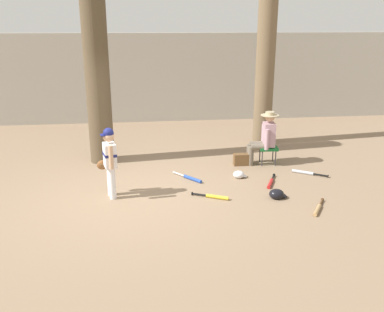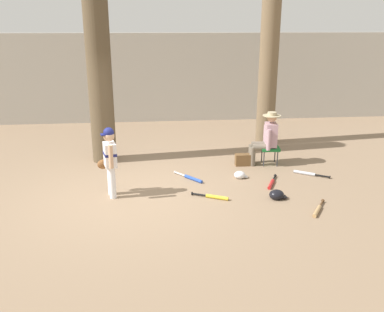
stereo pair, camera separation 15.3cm
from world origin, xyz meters
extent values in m
plane|color=#897056|center=(0.00, 0.00, 0.00)|extent=(60.00, 60.00, 0.00)
cube|color=#ADA89E|center=(0.00, 6.29, 1.38)|extent=(18.00, 0.36, 2.77)
cylinder|color=brown|center=(-0.71, 2.22, 2.81)|extent=(0.54, 0.54, 5.63)
cone|color=brown|center=(-0.71, 2.22, 0.00)|extent=(0.89, 0.89, 0.32)
cylinder|color=brown|center=(3.37, 3.24, 2.75)|extent=(0.48, 0.48, 5.49)
cone|color=brown|center=(3.37, 3.24, 0.00)|extent=(0.66, 0.66, 0.29)
cylinder|color=white|center=(-0.35, -0.03, 0.29)|extent=(0.12, 0.12, 0.58)
cylinder|color=white|center=(-0.40, 0.14, 0.29)|extent=(0.12, 0.12, 0.58)
cube|color=white|center=(-0.37, 0.05, 0.80)|extent=(0.27, 0.34, 0.44)
cube|color=navy|center=(-0.37, 0.05, 0.82)|extent=(0.28, 0.35, 0.05)
sphere|color=tan|center=(-0.37, 0.05, 1.15)|extent=(0.20, 0.20, 0.20)
sphere|color=navy|center=(-0.37, 0.05, 1.21)|extent=(0.19, 0.19, 0.19)
cube|color=navy|center=(-0.46, 0.03, 1.19)|extent=(0.13, 0.16, 0.02)
cylinder|color=tan|center=(-0.34, -0.18, 0.84)|extent=(0.10, 0.10, 0.42)
cylinder|color=tan|center=(-0.46, 0.25, 0.72)|extent=(0.10, 0.10, 0.40)
ellipsoid|color=brown|center=(-0.53, 0.25, 0.56)|extent=(0.24, 0.17, 0.18)
cube|color=#196B2D|center=(3.01, 1.54, 0.38)|extent=(0.44, 0.44, 0.06)
cylinder|color=#333338|center=(2.85, 1.40, 0.19)|extent=(0.02, 0.02, 0.38)
cylinder|color=#333338|center=(2.88, 1.70, 0.19)|extent=(0.02, 0.02, 0.38)
cylinder|color=#333338|center=(3.15, 1.37, 0.19)|extent=(0.02, 0.02, 0.38)
cylinder|color=#333338|center=(3.18, 1.67, 0.19)|extent=(0.02, 0.02, 0.38)
cylinder|color=#6B6051|center=(2.61, 1.48, 0.21)|extent=(0.13, 0.13, 0.43)
cylinder|color=#6B6051|center=(2.63, 1.68, 0.21)|extent=(0.13, 0.13, 0.43)
cylinder|color=#6B6051|center=(2.81, 1.46, 0.43)|extent=(0.41, 0.19, 0.15)
cylinder|color=#6B6051|center=(2.83, 1.66, 0.43)|extent=(0.41, 0.19, 0.15)
cube|color=#B28C99|center=(3.01, 1.54, 0.69)|extent=(0.28, 0.38, 0.52)
cylinder|color=#B28C99|center=(2.91, 1.33, 0.63)|extent=(0.10, 0.10, 0.46)
cylinder|color=#B28C99|center=(2.96, 1.76, 0.63)|extent=(0.10, 0.10, 0.46)
sphere|color=tan|center=(3.01, 1.54, 1.09)|extent=(0.22, 0.22, 0.22)
cylinder|color=tan|center=(3.01, 1.54, 1.12)|extent=(0.40, 0.40, 0.02)
cylinder|color=tan|center=(3.01, 1.54, 1.16)|extent=(0.20, 0.20, 0.09)
cube|color=brown|center=(2.40, 1.52, 0.13)|extent=(0.34, 0.18, 0.26)
cylinder|color=#2347AD|center=(1.20, 0.70, 0.03)|extent=(0.35, 0.42, 0.07)
cylinder|color=silver|center=(0.95, 1.01, 0.03)|extent=(0.22, 0.27, 0.03)
cylinder|color=silver|center=(0.85, 1.14, 0.03)|extent=(0.05, 0.05, 0.06)
cylinder|color=#B7BCC6|center=(3.57, 0.81, 0.03)|extent=(0.41, 0.31, 0.07)
cylinder|color=black|center=(3.88, 0.60, 0.03)|extent=(0.27, 0.19, 0.03)
cylinder|color=black|center=(4.01, 0.51, 0.03)|extent=(0.04, 0.06, 0.06)
cylinder|color=red|center=(2.69, 0.25, 0.03)|extent=(0.25, 0.43, 0.07)
cylinder|color=black|center=(2.85, 0.58, 0.03)|extent=(0.16, 0.28, 0.03)
cylinder|color=black|center=(2.91, 0.72, 0.03)|extent=(0.06, 0.04, 0.06)
cylinder|color=yellow|center=(1.53, -0.28, 0.03)|extent=(0.40, 0.25, 0.07)
cylinder|color=black|center=(1.22, -0.12, 0.03)|extent=(0.26, 0.16, 0.03)
cylinder|color=black|center=(1.10, -0.05, 0.03)|extent=(0.04, 0.06, 0.06)
cylinder|color=tan|center=(3.11, -1.03, 0.03)|extent=(0.29, 0.39, 0.07)
cylinder|color=brown|center=(3.31, -0.74, 0.03)|extent=(0.18, 0.25, 0.03)
cylinder|color=brown|center=(3.39, -0.62, 0.03)|extent=(0.06, 0.04, 0.06)
ellipsoid|color=silver|center=(2.16, 0.74, 0.07)|extent=(0.23, 0.21, 0.16)
cube|color=silver|center=(2.27, 0.74, 0.03)|extent=(0.10, 0.12, 0.02)
ellipsoid|color=black|center=(2.61, -0.38, 0.08)|extent=(0.27, 0.25, 0.19)
cube|color=black|center=(2.74, -0.38, 0.04)|extent=(0.11, 0.14, 0.02)
camera|label=1|loc=(0.22, -7.17, 3.06)|focal=39.07mm
camera|label=2|loc=(0.37, -7.19, 3.06)|focal=39.07mm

